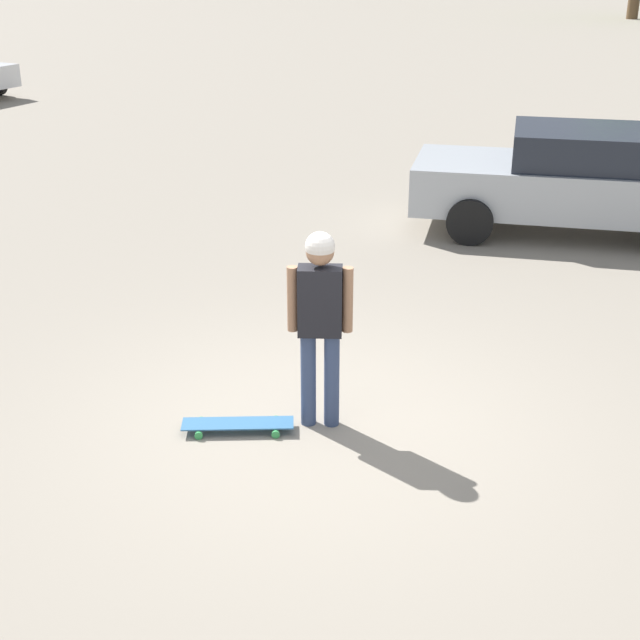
# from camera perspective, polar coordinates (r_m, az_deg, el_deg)

# --- Properties ---
(ground_plane) EXTENTS (220.00, 220.00, 0.00)m
(ground_plane) POSITION_cam_1_polar(r_m,az_deg,el_deg) (7.79, 0.00, -6.63)
(ground_plane) COLOR gray
(person) EXTENTS (0.24, 0.54, 1.74)m
(person) POSITION_cam_1_polar(r_m,az_deg,el_deg) (7.32, 0.00, 0.62)
(person) COLOR #38476B
(person) RESTS_ON ground_plane
(skateboard) EXTENTS (0.35, 0.97, 0.08)m
(skateboard) POSITION_cam_1_polar(r_m,az_deg,el_deg) (7.68, -5.28, -6.65)
(skateboard) COLOR #336693
(skateboard) RESTS_ON ground_plane
(car_parked_near) EXTENTS (2.41, 4.69, 1.48)m
(car_parked_near) POSITION_cam_1_polar(r_m,az_deg,el_deg) (13.13, 16.18, 8.62)
(car_parked_near) COLOR #ADB2B7
(car_parked_near) RESTS_ON ground_plane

